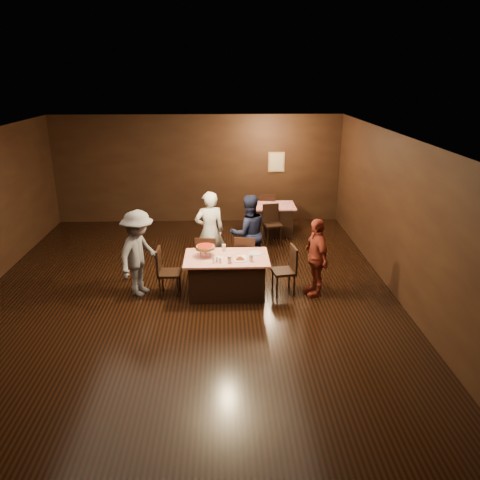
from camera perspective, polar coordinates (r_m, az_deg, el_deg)
name	(u,v)px	position (r m, az deg, el deg)	size (l,w,h in m)	color
room	(183,190)	(8.28, -6.99, 6.08)	(10.00, 10.04, 3.02)	black
main_table	(227,275)	(9.04, -1.63, -4.34)	(1.60, 1.00, 0.77)	red
back_table	(270,219)	(12.48, 3.66, 2.57)	(1.30, 0.90, 0.77)	red
chair_far_left	(207,257)	(9.70, -4.04, -2.06)	(0.42, 0.42, 0.95)	black
chair_far_right	(246,256)	(9.70, 0.69, -2.00)	(0.42, 0.42, 0.95)	black
chair_end_left	(169,272)	(9.06, -8.62, -3.87)	(0.42, 0.42, 0.95)	black
chair_end_right	(284,270)	(9.07, 5.35, -3.70)	(0.42, 0.42, 0.95)	black
chair_back_near	(273,224)	(11.78, 3.99, 1.97)	(0.42, 0.42, 0.95)	black
chair_back_far	(268,209)	(13.02, 3.41, 3.73)	(0.42, 0.42, 0.95)	black
diner_white_jacket	(210,231)	(10.01, -3.72, 1.08)	(0.64, 0.42, 1.74)	silver
diner_navy_hoodie	(248,233)	(9.97, 1.04, 0.84)	(0.82, 0.64, 1.68)	#151933
diner_grey_knit	(139,253)	(9.07, -12.24, -1.60)	(1.09, 0.62, 1.68)	slate
diner_red_shirt	(316,257)	(9.00, 9.24, -2.08)	(0.90, 0.37, 1.53)	maroon
pizza_stand	(205,247)	(8.88, -4.25, -0.90)	(0.38, 0.38, 0.22)	black
plate_with_slice	(240,259)	(8.72, 0.00, -2.34)	(0.25, 0.25, 0.06)	white
plate_empty	(255,253)	(9.04, 1.83, -1.63)	(0.25, 0.25, 0.01)	white
glass_front_left	(229,259)	(8.58, -1.30, -2.39)	(0.08, 0.08, 0.14)	silver
glass_front_right	(251,258)	(8.64, 1.35, -2.22)	(0.08, 0.08, 0.14)	silver
glass_back	(224,248)	(9.14, -1.98, -0.97)	(0.08, 0.08, 0.14)	silver
condiments	(217,260)	(8.61, -2.84, -2.49)	(0.17, 0.10, 0.09)	silver
napkin_center	(242,257)	(8.89, 0.28, -2.03)	(0.16, 0.16, 0.01)	white
napkin_left	(219,258)	(8.84, -2.62, -2.19)	(0.16, 0.16, 0.01)	white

